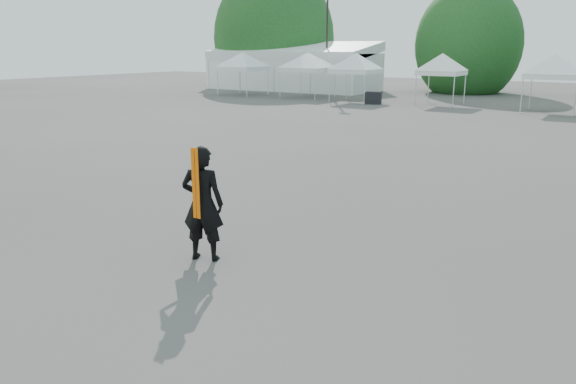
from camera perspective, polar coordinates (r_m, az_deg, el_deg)
The scene contains 12 objects.
ground at distance 10.53m, azimuth 0.64°, elevation -5.94°, with size 120.00×120.00×0.00m, color #474442.
marquee at distance 51.24m, azimuth 0.46°, elevation 12.54°, with size 15.00×6.25×4.23m.
light_pole_west at distance 48.37m, azimuth 4.01°, elevation 16.90°, with size 0.60×0.25×10.30m.
tree_far_w at distance 55.91m, azimuth -1.44°, elevation 15.33°, with size 4.80×4.80×7.30m.
tree_mid_w at distance 50.15m, azimuth 17.83°, elevation 14.08°, with size 4.16×4.16×6.33m.
tent_a at distance 45.51m, azimuth -4.64°, elevation 13.63°, with size 4.32×4.32×3.88m.
tent_b at distance 43.08m, azimuth 2.03°, elevation 13.63°, with size 4.57×4.57×3.88m.
tent_c at distance 39.98m, azimuth 6.92°, elevation 13.47°, with size 4.03×4.03×3.88m.
tent_d at distance 38.75m, azimuth 15.43°, elevation 13.04°, with size 3.80×3.80×3.88m.
tent_e at distance 36.26m, azimuth 25.57°, elevation 12.11°, with size 4.22×4.22×3.88m.
man at distance 9.90m, azimuth -8.67°, elevation -1.16°, with size 0.87×0.72×2.05m.
crate_west at distance 38.58m, azimuth 8.67°, elevation 9.42°, with size 1.02×0.80×0.80m, color black.
Camera 1 is at (5.21, -8.38, 3.67)m, focal length 35.00 mm.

